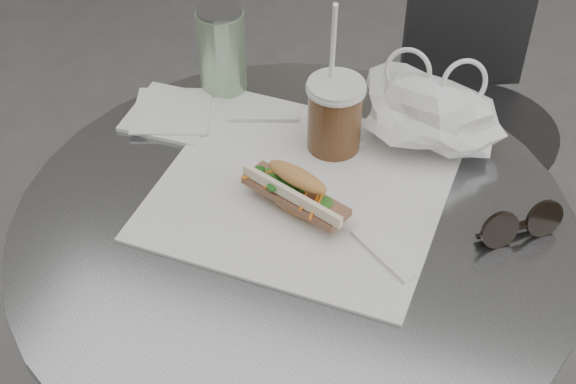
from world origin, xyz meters
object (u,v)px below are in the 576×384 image
(cafe_table, at_px, (293,346))
(iced_coffee, at_px, (335,115))
(chair_far, at_px, (463,162))
(drink_can, at_px, (222,50))
(banh_mi, at_px, (296,192))
(sunglasses, at_px, (520,226))

(cafe_table, distance_m, iced_coffee, 0.37)
(chair_far, bearing_deg, iced_coffee, 50.89)
(chair_far, distance_m, drink_can, 0.79)
(cafe_table, distance_m, banh_mi, 0.31)
(cafe_table, relative_size, chair_far, 1.14)
(chair_far, distance_m, banh_mi, 0.87)
(chair_far, height_order, banh_mi, banh_mi)
(sunglasses, bearing_deg, iced_coffee, 123.17)
(drink_can, bearing_deg, iced_coffee, -21.59)
(banh_mi, bearing_deg, sunglasses, 30.02)
(iced_coffee, bearing_deg, sunglasses, -17.94)
(cafe_table, relative_size, drink_can, 5.33)
(cafe_table, height_order, chair_far, cafe_table)
(cafe_table, bearing_deg, drink_can, 130.03)
(chair_far, relative_size, iced_coffee, 2.70)
(iced_coffee, distance_m, sunglasses, 0.30)
(iced_coffee, relative_size, drink_can, 1.73)
(chair_far, distance_m, sunglasses, 0.82)
(cafe_table, height_order, iced_coffee, iced_coffee)
(sunglasses, bearing_deg, cafe_table, 155.89)
(sunglasses, xyz_separation_m, drink_can, (-0.50, 0.18, 0.05))
(banh_mi, distance_m, iced_coffee, 0.15)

